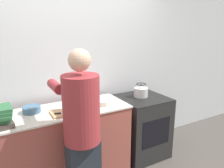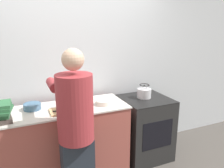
% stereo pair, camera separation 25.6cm
% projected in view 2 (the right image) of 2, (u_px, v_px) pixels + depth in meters
% --- Properties ---
extents(wall_back, '(8.00, 0.05, 2.60)m').
position_uv_depth(wall_back, '(77.00, 69.00, 2.96)').
color(wall_back, silver).
rests_on(wall_back, ground_plane).
extents(counter, '(1.68, 0.60, 0.94)m').
position_uv_depth(counter, '(59.00, 145.00, 2.65)').
color(counter, '#9E4C42').
rests_on(counter, ground_plane).
extents(oven, '(0.65, 0.65, 0.89)m').
position_uv_depth(oven, '(144.00, 127.00, 3.16)').
color(oven, black).
rests_on(oven, ground_plane).
extents(person, '(0.40, 0.63, 1.68)m').
position_uv_depth(person, '(76.00, 127.00, 2.13)').
color(person, '#232933').
rests_on(person, ground_plane).
extents(cutting_board, '(0.33, 0.22, 0.02)m').
position_uv_depth(cutting_board, '(65.00, 110.00, 2.46)').
color(cutting_board, tan).
rests_on(cutting_board, counter).
extents(knife, '(0.18, 0.08, 0.01)m').
position_uv_depth(knife, '(61.00, 111.00, 2.41)').
color(knife, silver).
rests_on(knife, cutting_board).
extents(kettle, '(0.20, 0.20, 0.19)m').
position_uv_depth(kettle, '(144.00, 92.00, 3.06)').
color(kettle, silver).
rests_on(kettle, oven).
extents(bowl_prep, '(0.19, 0.19, 0.05)m').
position_uv_depth(bowl_prep, '(104.00, 102.00, 2.67)').
color(bowl_prep, silver).
rests_on(bowl_prep, counter).
extents(bowl_mixing, '(0.20, 0.20, 0.07)m').
position_uv_depth(bowl_mixing, '(32.00, 106.00, 2.51)').
color(bowl_mixing, '#426684').
rests_on(bowl_mixing, counter).
extents(book_stack, '(0.25, 0.30, 0.19)m').
position_uv_depth(book_stack, '(0.00, 112.00, 2.18)').
color(book_stack, '#423833').
rests_on(book_stack, counter).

